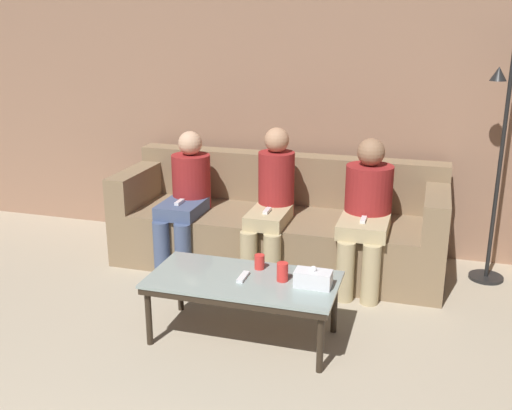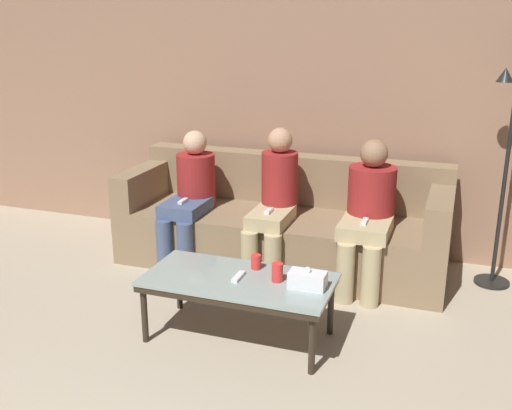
{
  "view_description": "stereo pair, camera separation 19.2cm",
  "coord_description": "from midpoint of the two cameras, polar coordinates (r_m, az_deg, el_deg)",
  "views": [
    {
      "loc": [
        1.15,
        -0.89,
        1.95
      ],
      "look_at": [
        0.0,
        2.94,
        0.7
      ],
      "focal_mm": 42.0,
      "sensor_mm": 36.0,
      "label": 1
    },
    {
      "loc": [
        1.33,
        -0.83,
        1.95
      ],
      "look_at": [
        0.0,
        2.94,
        0.7
      ],
      "focal_mm": 42.0,
      "sensor_mm": 36.0,
      "label": 2
    }
  ],
  "objects": [
    {
      "name": "wall_back",
      "position": [
        5.16,
        2.72,
        10.2
      ],
      "size": [
        12.0,
        0.06,
        2.6
      ],
      "color": "#9E755B",
      "rests_on": "ground_plane"
    },
    {
      "name": "couch",
      "position": [
        4.9,
        1.09,
        -2.01
      ],
      "size": [
        2.62,
        0.88,
        0.86
      ],
      "color": "#897051",
      "rests_on": "ground_plane"
    },
    {
      "name": "coffee_table",
      "position": [
        3.74,
        -2.71,
        -7.57
      ],
      "size": [
        1.17,
        0.58,
        0.41
      ],
      "color": "#8C9E99",
      "rests_on": "ground_plane"
    },
    {
      "name": "cup_near_left",
      "position": [
        3.83,
        -1.1,
        -5.45
      ],
      "size": [
        0.06,
        0.06,
        0.09
      ],
      "color": "red",
      "rests_on": "coffee_table"
    },
    {
      "name": "cup_near_right",
      "position": [
        3.66,
        1.02,
        -6.41
      ],
      "size": [
        0.07,
        0.07,
        0.12
      ],
      "color": "red",
      "rests_on": "coffee_table"
    },
    {
      "name": "tissue_box",
      "position": [
        3.6,
        3.94,
        -7.01
      ],
      "size": [
        0.22,
        0.12,
        0.13
      ],
      "color": "white",
      "rests_on": "coffee_table"
    },
    {
      "name": "game_remote",
      "position": [
        3.72,
        -2.73,
        -6.87
      ],
      "size": [
        0.04,
        0.15,
        0.02
      ],
      "color": "white",
      "rests_on": "coffee_table"
    },
    {
      "name": "standing_lamp",
      "position": [
        4.69,
        21.62,
        6.06
      ],
      "size": [
        0.31,
        0.26,
        1.83
      ],
      "color": "black",
      "rests_on": "ground_plane"
    },
    {
      "name": "seated_person_left_end",
      "position": [
        4.86,
        -7.79,
        0.94
      ],
      "size": [
        0.31,
        0.64,
        1.08
      ],
      "color": "#47567A",
      "rests_on": "ground_plane"
    },
    {
      "name": "seated_person_mid_left",
      "position": [
        4.6,
        0.34,
        0.44
      ],
      "size": [
        0.31,
        0.65,
        1.15
      ],
      "color": "tan",
      "rests_on": "ground_plane"
    },
    {
      "name": "seated_person_mid_right",
      "position": [
        4.48,
        9.27,
        -0.28
      ],
      "size": [
        0.35,
        0.68,
        1.1
      ],
      "color": "tan",
      "rests_on": "ground_plane"
    }
  ]
}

